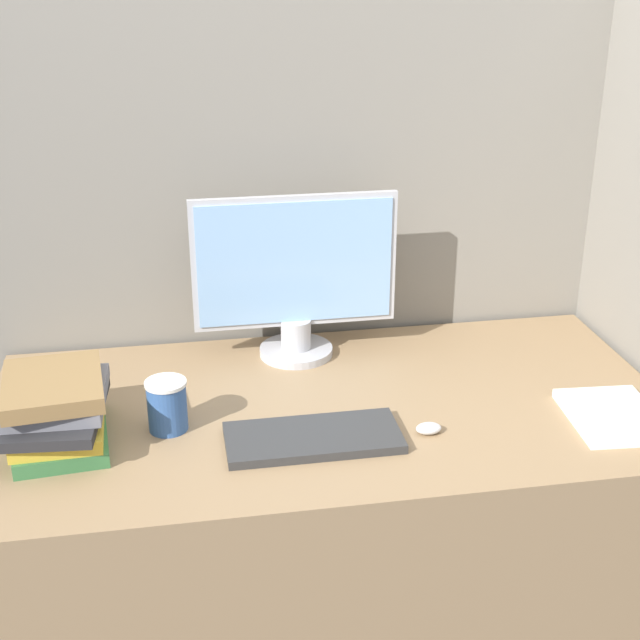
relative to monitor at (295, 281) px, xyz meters
The scene contains 8 objects.
cubicle_panel_rear 0.18m from the monitor, 75.28° to the left, with size 1.97×0.04×1.79m.
desk 0.65m from the monitor, 81.57° to the right, with size 1.57×0.81×0.77m.
monitor is the anchor object (origin of this frame).
keyboard 0.48m from the monitor, 93.79° to the right, with size 0.38×0.17×0.02m.
mouse 0.54m from the monitor, 63.43° to the right, with size 0.06×0.04×0.02m.
coffee_cup 0.49m from the monitor, 135.17° to the right, with size 0.09×0.09×0.12m.
book_stack 0.68m from the monitor, 148.67° to the right, with size 0.24×0.31×0.15m.
paper_pile 0.82m from the monitor, 35.56° to the right, with size 0.21×0.26×0.02m.
Camera 1 is at (-0.34, -1.39, 1.77)m, focal length 50.00 mm.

